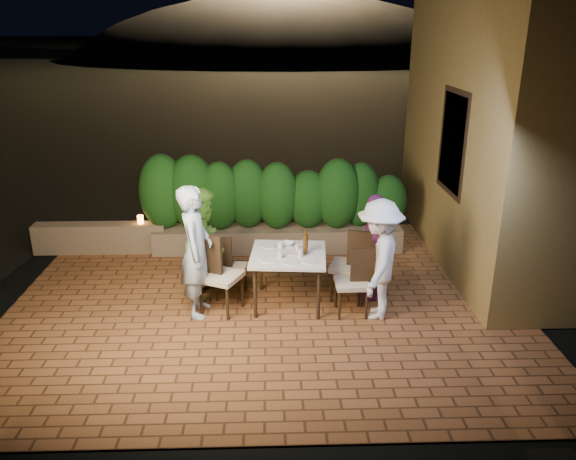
{
  "coord_description": "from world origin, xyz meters",
  "views": [
    {
      "loc": [
        0.08,
        -6.66,
        3.64
      ],
      "look_at": [
        0.31,
        0.4,
        1.05
      ],
      "focal_mm": 35.0,
      "sensor_mm": 36.0,
      "label": 1
    }
  ],
  "objects_px": {
    "diner_green": "(206,242)",
    "chair_left_front": "(221,275)",
    "chair_right_back": "(348,265)",
    "chair_right_front": "(352,281)",
    "diner_white": "(379,260)",
    "chair_left_back": "(231,267)",
    "diner_purple": "(374,247)",
    "bowl": "(287,244)",
    "beer_bottle": "(306,242)",
    "diner_blue": "(196,251)",
    "dining_table": "(288,279)",
    "parapet_lamp": "(140,219)"
  },
  "relations": [
    {
      "from": "beer_bottle",
      "to": "chair_right_back",
      "type": "distance_m",
      "value": 0.75
    },
    {
      "from": "beer_bottle",
      "to": "chair_right_front",
      "type": "height_order",
      "value": "beer_bottle"
    },
    {
      "from": "chair_right_front",
      "to": "diner_purple",
      "type": "height_order",
      "value": "diner_purple"
    },
    {
      "from": "dining_table",
      "to": "bowl",
      "type": "height_order",
      "value": "bowl"
    },
    {
      "from": "beer_bottle",
      "to": "diner_white",
      "type": "xyz_separation_m",
      "value": [
        0.92,
        -0.36,
        -0.12
      ]
    },
    {
      "from": "chair_right_back",
      "to": "diner_green",
      "type": "height_order",
      "value": "diner_green"
    },
    {
      "from": "chair_right_back",
      "to": "diner_blue",
      "type": "relative_size",
      "value": 0.58
    },
    {
      "from": "dining_table",
      "to": "diner_blue",
      "type": "relative_size",
      "value": 0.56
    },
    {
      "from": "diner_blue",
      "to": "diner_purple",
      "type": "relative_size",
      "value": 1.17
    },
    {
      "from": "bowl",
      "to": "chair_right_back",
      "type": "relative_size",
      "value": 0.18
    },
    {
      "from": "chair_left_front",
      "to": "chair_right_back",
      "type": "xyz_separation_m",
      "value": [
        1.74,
        0.31,
        -0.02
      ]
    },
    {
      "from": "chair_left_back",
      "to": "chair_left_front",
      "type": "bearing_deg",
      "value": -92.39
    },
    {
      "from": "chair_right_front",
      "to": "diner_purple",
      "type": "xyz_separation_m",
      "value": [
        0.37,
        0.49,
        0.29
      ]
    },
    {
      "from": "diner_blue",
      "to": "diner_white",
      "type": "bearing_deg",
      "value": -91.97
    },
    {
      "from": "diner_purple",
      "to": "bowl",
      "type": "bearing_deg",
      "value": -90.39
    },
    {
      "from": "chair_right_front",
      "to": "diner_blue",
      "type": "height_order",
      "value": "diner_blue"
    },
    {
      "from": "beer_bottle",
      "to": "bowl",
      "type": "bearing_deg",
      "value": 127.41
    },
    {
      "from": "bowl",
      "to": "chair_right_front",
      "type": "xyz_separation_m",
      "value": [
        0.83,
        -0.6,
        -0.31
      ]
    },
    {
      "from": "parapet_lamp",
      "to": "chair_right_front",
      "type": "bearing_deg",
      "value": -35.37
    },
    {
      "from": "dining_table",
      "to": "beer_bottle",
      "type": "height_order",
      "value": "beer_bottle"
    },
    {
      "from": "diner_blue",
      "to": "diner_white",
      "type": "relative_size",
      "value": 1.11
    },
    {
      "from": "chair_left_front",
      "to": "diner_green",
      "type": "height_order",
      "value": "diner_green"
    },
    {
      "from": "diner_blue",
      "to": "parapet_lamp",
      "type": "relative_size",
      "value": 12.63
    },
    {
      "from": "chair_left_front",
      "to": "diner_blue",
      "type": "height_order",
      "value": "diner_blue"
    },
    {
      "from": "diner_white",
      "to": "parapet_lamp",
      "type": "distance_m",
      "value": 4.29
    },
    {
      "from": "chair_left_front",
      "to": "diner_green",
      "type": "bearing_deg",
      "value": 139.31
    },
    {
      "from": "bowl",
      "to": "diner_white",
      "type": "height_order",
      "value": "diner_white"
    },
    {
      "from": "diner_green",
      "to": "diner_purple",
      "type": "distance_m",
      "value": 2.35
    },
    {
      "from": "dining_table",
      "to": "beer_bottle",
      "type": "distance_m",
      "value": 0.59
    },
    {
      "from": "diner_blue",
      "to": "diner_green",
      "type": "bearing_deg",
      "value": -3.21
    },
    {
      "from": "diner_purple",
      "to": "dining_table",
      "type": "bearing_deg",
      "value": -76.1
    },
    {
      "from": "beer_bottle",
      "to": "chair_left_front",
      "type": "height_order",
      "value": "beer_bottle"
    },
    {
      "from": "chair_left_back",
      "to": "parapet_lamp",
      "type": "height_order",
      "value": "chair_left_back"
    },
    {
      "from": "diner_green",
      "to": "chair_left_front",
      "type": "bearing_deg",
      "value": -146.94
    },
    {
      "from": "chair_right_back",
      "to": "diner_blue",
      "type": "height_order",
      "value": "diner_blue"
    },
    {
      "from": "dining_table",
      "to": "diner_white",
      "type": "bearing_deg",
      "value": -17.55
    },
    {
      "from": "bowl",
      "to": "diner_green",
      "type": "bearing_deg",
      "value": 174.46
    },
    {
      "from": "dining_table",
      "to": "diner_blue",
      "type": "xyz_separation_m",
      "value": [
        -1.2,
        -0.21,
        0.51
      ]
    },
    {
      "from": "diner_purple",
      "to": "chair_left_front",
      "type": "bearing_deg",
      "value": -75.63
    },
    {
      "from": "chair_right_front",
      "to": "diner_white",
      "type": "xyz_separation_m",
      "value": [
        0.33,
        -0.07,
        0.33
      ]
    },
    {
      "from": "dining_table",
      "to": "chair_right_front",
      "type": "height_order",
      "value": "chair_right_front"
    },
    {
      "from": "chair_left_back",
      "to": "diner_green",
      "type": "bearing_deg",
      "value": 171.08
    },
    {
      "from": "chair_left_front",
      "to": "diner_purple",
      "type": "xyz_separation_m",
      "value": [
        2.09,
        0.36,
        0.23
      ]
    },
    {
      "from": "beer_bottle",
      "to": "diner_purple",
      "type": "height_order",
      "value": "diner_purple"
    },
    {
      "from": "diner_green",
      "to": "diner_blue",
      "type": "bearing_deg",
      "value": -175.24
    },
    {
      "from": "beer_bottle",
      "to": "diner_green",
      "type": "relative_size",
      "value": 0.22
    },
    {
      "from": "chair_right_back",
      "to": "diner_blue",
      "type": "distance_m",
      "value": 2.1
    },
    {
      "from": "chair_right_front",
      "to": "diner_white",
      "type": "bearing_deg",
      "value": 167.1
    },
    {
      "from": "chair_left_front",
      "to": "diner_green",
      "type": "relative_size",
      "value": 0.68
    },
    {
      "from": "beer_bottle",
      "to": "chair_left_back",
      "type": "xyz_separation_m",
      "value": [
        -1.03,
        0.3,
        -0.49
      ]
    }
  ]
}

